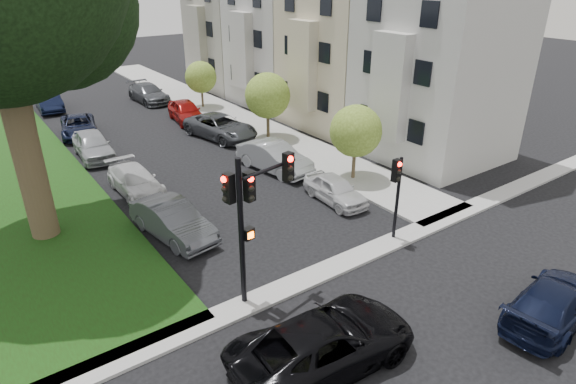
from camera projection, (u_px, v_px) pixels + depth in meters
ground at (373, 295)px, 16.47m from camera, size 140.00×140.00×0.00m
sidewalk_right at (217, 110)px, 37.66m from camera, size 3.50×44.00×0.12m
sidewalk_cross at (335, 267)px, 17.92m from camera, size 60.00×1.00×0.12m
house_a at (442, 33)px, 25.98m from camera, size 7.70×7.55×15.97m
house_b at (349, 22)px, 31.50m from camera, size 7.70×7.55×15.97m
house_c at (283, 14)px, 37.01m from camera, size 7.70×7.55×15.97m
house_d at (234, 7)px, 42.53m from camera, size 7.70×7.55×15.97m
small_tree_a at (356, 131)px, 24.31m from camera, size 2.67×2.67×4.00m
small_tree_b at (267, 96)px, 30.18m from camera, size 2.87×2.87×4.30m
small_tree_c at (201, 77)px, 37.26m from camera, size 2.44×2.44×3.66m
traffic_signal_main at (251, 204)px, 14.80m from camera, size 2.54×0.69×5.19m
traffic_signal_secondary at (397, 184)px, 18.71m from camera, size 0.46×0.37×3.61m
car_cross_near at (324, 342)px, 13.31m from camera, size 5.62×2.82×1.53m
car_cross_far at (554, 302)px, 15.07m from camera, size 4.86×2.46×1.35m
car_parked_0 at (335, 189)px, 22.78m from camera, size 1.73×3.81×1.27m
car_parked_1 at (274, 157)px, 26.22m from camera, size 2.36×4.92×1.56m
car_parked_2 at (221, 127)px, 31.32m from camera, size 3.52×5.80×1.50m
car_parked_3 at (186, 111)px, 34.62m from camera, size 2.42×4.72×1.54m
car_parked_4 at (148, 93)px, 39.70m from camera, size 2.25×5.13×1.47m
car_parked_5 at (173, 220)px, 19.76m from camera, size 2.27×4.72×1.49m
car_parked_6 at (135, 181)px, 23.68m from camera, size 1.89×4.44×1.28m
car_parked_7 at (93, 145)px, 28.04m from camera, size 2.12×4.64×1.54m
car_parked_8 at (78, 126)px, 31.81m from camera, size 3.03×4.97×1.29m
car_parked_9 at (48, 100)px, 37.40m from camera, size 1.94×4.86×1.57m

